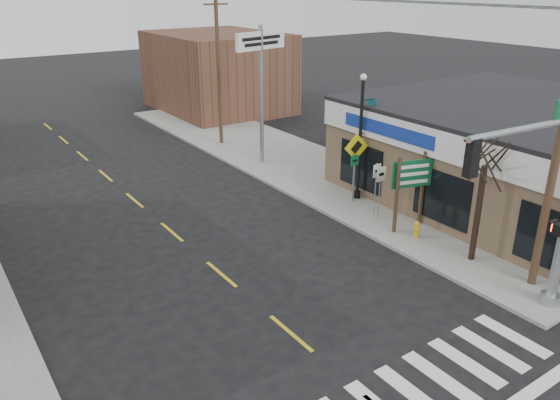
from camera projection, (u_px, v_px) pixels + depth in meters
sidewalk_right at (332, 179)px, 26.84m from camera, size 6.00×38.00×0.13m
center_line at (221, 274)px, 18.32m from camera, size 0.12×56.00×0.01m
thrift_store at (535, 158)px, 23.68m from camera, size 12.00×14.00×4.00m
bldg_distant_right at (218, 72)px, 40.35m from camera, size 8.00×10.00×5.60m
traffic_signal_pole at (559, 192)px, 14.64m from camera, size 4.99×0.38×6.33m
guide_sign at (411, 182)px, 20.71m from camera, size 1.71×0.14×3.00m
fire_hydrant at (417, 229)px, 20.50m from camera, size 0.21×0.21×0.67m
ped_crossing_sign at (356, 156)px, 23.29m from camera, size 1.18×0.08×3.04m
lamp_post at (362, 128)px, 23.22m from camera, size 0.71×0.56×5.47m
dance_center_sign at (261, 61)px, 27.16m from camera, size 3.30×0.21×7.01m
bare_tree at (488, 148)px, 17.54m from camera, size 2.56×2.56×5.12m
shrub_front at (532, 233)px, 19.95m from camera, size 1.18×1.18×0.88m
shrub_back at (418, 183)px, 24.93m from camera, size 1.13×1.13×0.84m
utility_pole_far at (219, 70)px, 30.91m from camera, size 1.45×0.22×8.34m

